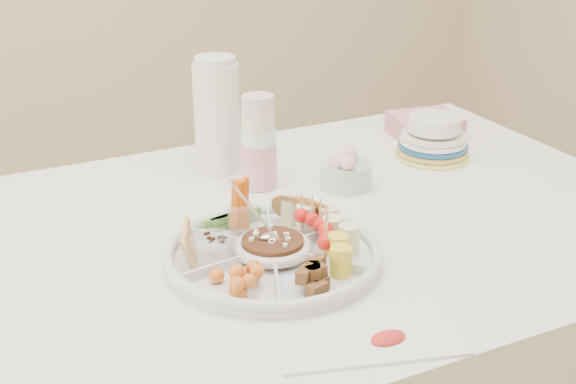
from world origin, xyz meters
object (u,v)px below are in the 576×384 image
dining_table (293,383)px  thermos (217,114)px  party_tray (273,251)px  plate_stack (434,135)px

dining_table → thermos: bearing=93.9°
party_tray → plate_stack: (0.56, 0.30, 0.03)m
party_tray → thermos: 0.48m
dining_table → plate_stack: bearing=21.1°
thermos → dining_table: bearing=-86.1°
party_tray → plate_stack: 0.64m
dining_table → party_tray: 0.43m
plate_stack → dining_table: bearing=-158.9°
dining_table → party_tray: (-0.10, -0.12, 0.40)m
party_tray → plate_stack: bearing=28.2°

